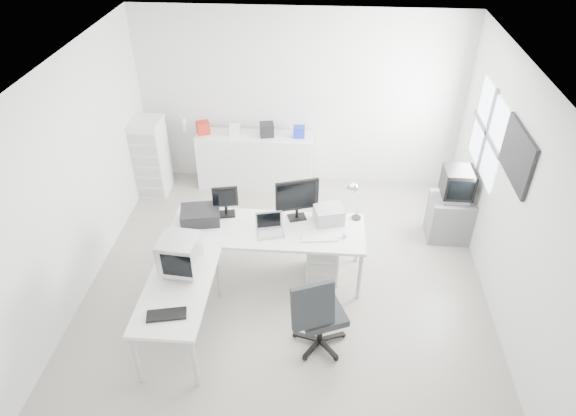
# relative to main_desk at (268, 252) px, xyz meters

# --- Properties ---
(floor) EXTENTS (5.00, 5.00, 0.01)m
(floor) POSITION_rel_main_desk_xyz_m (0.25, -0.09, -0.38)
(floor) COLOR #BAB7A7
(floor) RESTS_ON ground
(ceiling) EXTENTS (5.00, 5.00, 0.01)m
(ceiling) POSITION_rel_main_desk_xyz_m (0.25, -0.09, 2.42)
(ceiling) COLOR white
(ceiling) RESTS_ON back_wall
(back_wall) EXTENTS (5.00, 0.02, 2.80)m
(back_wall) POSITION_rel_main_desk_xyz_m (0.25, 2.41, 1.02)
(back_wall) COLOR silver
(back_wall) RESTS_ON floor
(left_wall) EXTENTS (0.02, 5.00, 2.80)m
(left_wall) POSITION_rel_main_desk_xyz_m (-2.25, -0.09, 1.02)
(left_wall) COLOR silver
(left_wall) RESTS_ON floor
(right_wall) EXTENTS (0.02, 5.00, 2.80)m
(right_wall) POSITION_rel_main_desk_xyz_m (2.75, -0.09, 1.02)
(right_wall) COLOR silver
(right_wall) RESTS_ON floor
(window) EXTENTS (0.02, 1.20, 1.10)m
(window) POSITION_rel_main_desk_xyz_m (2.73, 1.11, 1.23)
(window) COLOR white
(window) RESTS_ON right_wall
(wall_picture) EXTENTS (0.04, 0.90, 0.60)m
(wall_picture) POSITION_rel_main_desk_xyz_m (2.72, 0.01, 1.52)
(wall_picture) COLOR black
(wall_picture) RESTS_ON right_wall
(main_desk) EXTENTS (2.40, 0.80, 0.75)m
(main_desk) POSITION_rel_main_desk_xyz_m (0.00, 0.00, 0.00)
(main_desk) COLOR white
(main_desk) RESTS_ON floor
(side_desk) EXTENTS (0.70, 1.40, 0.75)m
(side_desk) POSITION_rel_main_desk_xyz_m (-0.85, -1.10, 0.00)
(side_desk) COLOR white
(side_desk) RESTS_ON floor
(drawer_pedestal) EXTENTS (0.40, 0.50, 0.60)m
(drawer_pedestal) POSITION_rel_main_desk_xyz_m (0.70, 0.05, -0.08)
(drawer_pedestal) COLOR white
(drawer_pedestal) RESTS_ON floor
(inkjet_printer) EXTENTS (0.54, 0.46, 0.17)m
(inkjet_printer) POSITION_rel_main_desk_xyz_m (-0.85, 0.10, 0.46)
(inkjet_printer) COLOR black
(inkjet_printer) RESTS_ON main_desk
(lcd_monitor_small) EXTENTS (0.35, 0.24, 0.40)m
(lcd_monitor_small) POSITION_rel_main_desk_xyz_m (-0.55, 0.25, 0.58)
(lcd_monitor_small) COLOR black
(lcd_monitor_small) RESTS_ON main_desk
(lcd_monitor_large) EXTENTS (0.59, 0.38, 0.57)m
(lcd_monitor_large) POSITION_rel_main_desk_xyz_m (0.35, 0.25, 0.66)
(lcd_monitor_large) COLOR black
(lcd_monitor_large) RESTS_ON main_desk
(laptop) EXTENTS (0.38, 0.39, 0.21)m
(laptop) POSITION_rel_main_desk_xyz_m (0.05, -0.10, 0.48)
(laptop) COLOR #B7B7BA
(laptop) RESTS_ON main_desk
(white_keyboard) EXTENTS (0.44, 0.19, 0.02)m
(white_keyboard) POSITION_rel_main_desk_xyz_m (0.65, -0.15, 0.38)
(white_keyboard) COLOR white
(white_keyboard) RESTS_ON main_desk
(white_mouse) EXTENTS (0.06, 0.06, 0.06)m
(white_mouse) POSITION_rel_main_desk_xyz_m (0.95, -0.10, 0.41)
(white_mouse) COLOR white
(white_mouse) RESTS_ON main_desk
(laser_printer) EXTENTS (0.42, 0.38, 0.20)m
(laser_printer) POSITION_rel_main_desk_xyz_m (0.75, 0.22, 0.47)
(laser_printer) COLOR #A7A7A7
(laser_printer) RESTS_ON main_desk
(desk_lamp) EXTENTS (0.18, 0.18, 0.45)m
(desk_lamp) POSITION_rel_main_desk_xyz_m (1.10, 0.30, 0.60)
(desk_lamp) COLOR silver
(desk_lamp) RESTS_ON main_desk
(crt_monitor) EXTENTS (0.39, 0.39, 0.42)m
(crt_monitor) POSITION_rel_main_desk_xyz_m (-0.85, -0.85, 0.58)
(crt_monitor) COLOR #B7B7BA
(crt_monitor) RESTS_ON side_desk
(black_keyboard) EXTENTS (0.42, 0.24, 0.03)m
(black_keyboard) POSITION_rel_main_desk_xyz_m (-0.85, -1.50, 0.39)
(black_keyboard) COLOR black
(black_keyboard) RESTS_ON side_desk
(office_chair) EXTENTS (0.81, 0.81, 1.08)m
(office_chair) POSITION_rel_main_desk_xyz_m (0.70, -1.10, 0.16)
(office_chair) COLOR #292C2E
(office_chair) RESTS_ON floor
(tv_cabinet) EXTENTS (0.59, 0.48, 0.65)m
(tv_cabinet) POSITION_rel_main_desk_xyz_m (2.47, 0.99, -0.05)
(tv_cabinet) COLOR slate
(tv_cabinet) RESTS_ON floor
(crt_tv) EXTENTS (0.50, 0.48, 0.45)m
(crt_tv) POSITION_rel_main_desk_xyz_m (2.47, 0.99, 0.50)
(crt_tv) COLOR black
(crt_tv) RESTS_ON tv_cabinet
(sideboard) EXTENTS (1.82, 0.46, 0.91)m
(sideboard) POSITION_rel_main_desk_xyz_m (-0.44, 2.15, 0.08)
(sideboard) COLOR white
(sideboard) RESTS_ON floor
(clutter_box_a) EXTENTS (0.24, 0.23, 0.19)m
(clutter_box_a) POSITION_rel_main_desk_xyz_m (-1.24, 2.15, 0.63)
(clutter_box_a) COLOR #A52217
(clutter_box_a) RESTS_ON sideboard
(clutter_box_b) EXTENTS (0.17, 0.15, 0.16)m
(clutter_box_b) POSITION_rel_main_desk_xyz_m (-0.74, 2.15, 0.62)
(clutter_box_b) COLOR white
(clutter_box_b) RESTS_ON sideboard
(clutter_box_c) EXTENTS (0.24, 0.23, 0.21)m
(clutter_box_c) POSITION_rel_main_desk_xyz_m (-0.24, 2.15, 0.64)
(clutter_box_c) COLOR black
(clutter_box_c) RESTS_ON sideboard
(clutter_box_d) EXTENTS (0.18, 0.16, 0.17)m
(clutter_box_d) POSITION_rel_main_desk_xyz_m (0.26, 2.15, 0.62)
(clutter_box_d) COLOR #172DA5
(clutter_box_d) RESTS_ON sideboard
(clutter_bottle) EXTENTS (0.07, 0.07, 0.22)m
(clutter_bottle) POSITION_rel_main_desk_xyz_m (-1.54, 2.19, 0.65)
(clutter_bottle) COLOR white
(clutter_bottle) RESTS_ON sideboard
(filing_cabinet) EXTENTS (0.44, 0.52, 1.25)m
(filing_cabinet) POSITION_rel_main_desk_xyz_m (-2.03, 1.85, 0.25)
(filing_cabinet) COLOR white
(filing_cabinet) RESTS_ON floor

